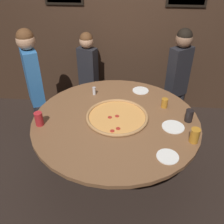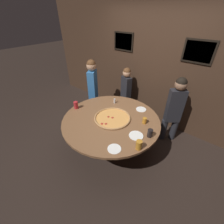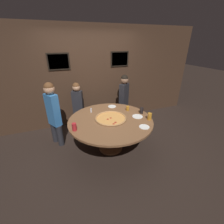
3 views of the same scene
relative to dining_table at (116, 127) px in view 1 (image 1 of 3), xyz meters
name	(u,v)px [view 1 (image 1 of 3)]	position (x,y,z in m)	size (l,w,h in m)	color
ground_plane	(115,168)	(0.00, 0.00, -0.62)	(24.00, 24.00, 0.00)	black
back_wall	(124,24)	(0.00, 1.46, 0.68)	(6.40, 0.08, 2.60)	#3D281C
dining_table	(116,127)	(0.00, 0.00, 0.00)	(1.73, 1.73, 0.74)	brown
giant_pizza	(117,116)	(0.01, 0.02, 0.13)	(0.65, 0.65, 0.03)	#E0994C
drink_cup_near_right	(195,135)	(0.74, -0.29, 0.19)	(0.09, 0.09, 0.14)	#BC7A23
drink_cup_near_left	(39,119)	(-0.75, -0.17, 0.19)	(0.08, 0.08, 0.14)	#B22328
drink_cup_far_right	(189,116)	(0.74, 0.03, 0.18)	(0.08, 0.08, 0.13)	black
drink_cup_far_left	(165,103)	(0.52, 0.27, 0.17)	(0.07, 0.07, 0.11)	#BC7A23
white_plate_right_side	(141,91)	(0.26, 0.60, 0.12)	(0.20, 0.20, 0.01)	white
white_plate_far_back	(168,157)	(0.48, -0.51, 0.12)	(0.19, 0.19, 0.01)	white
white_plate_near_front	(173,127)	(0.58, -0.09, 0.12)	(0.22, 0.22, 0.01)	white
condiment_shaker	(94,91)	(-0.29, 0.47, 0.16)	(0.04, 0.04, 0.10)	silver
diner_centre_back	(178,74)	(0.76, 1.00, 0.17)	(0.35, 0.31, 1.40)	#232328
diner_far_right	(88,71)	(-0.48, 1.16, 0.10)	(0.34, 0.23, 1.27)	#232328
diner_far_left	(33,79)	(-1.09, 0.63, 0.20)	(0.30, 0.38, 1.46)	#232328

